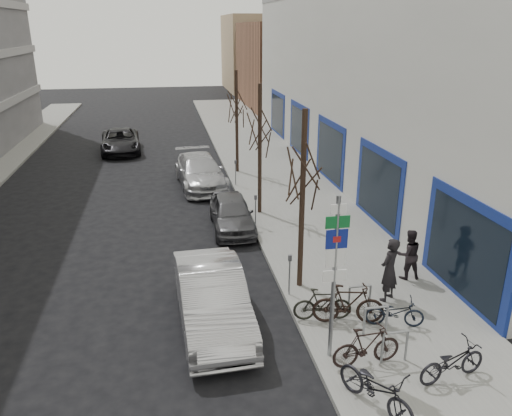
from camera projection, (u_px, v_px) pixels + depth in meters
name	position (u px, v px, depth m)	size (l,w,h in m)	color
ground	(230.00, 372.00, 11.62)	(120.00, 120.00, 0.00)	black
sidewalk_east	(303.00, 211.00, 21.60)	(5.00, 70.00, 0.15)	slate
commercial_building	(495.00, 76.00, 27.59)	(20.00, 32.00, 10.00)	#B7B7B2
brick_building_far	(306.00, 65.00, 49.44)	(12.00, 14.00, 8.00)	brown
tan_building_far	(278.00, 53.00, 63.22)	(13.00, 12.00, 9.00)	#937A5B
highway_sign_pole	(335.00, 269.00, 11.18)	(0.55, 0.10, 4.20)	gray
bike_rack	(376.00, 318.00, 12.60)	(0.66, 2.26, 0.83)	gray
tree_near	(304.00, 159.00, 13.90)	(1.80, 1.80, 5.50)	black
tree_mid	(260.00, 119.00, 19.91)	(1.80, 1.80, 5.50)	black
tree_far	(236.00, 98.00, 25.91)	(1.80, 1.80, 5.50)	black
meter_front	(290.00, 271.00, 14.45)	(0.10, 0.08, 1.27)	gray
meter_mid	(256.00, 207.00, 19.53)	(0.10, 0.08, 1.27)	gray
meter_back	(236.00, 170.00, 24.62)	(0.10, 0.08, 1.27)	gray
bike_near_left	(376.00, 384.00, 10.12)	(0.58, 1.93, 1.18)	black
bike_near_right	(367.00, 346.00, 11.47)	(0.50, 1.69, 1.03)	black
bike_mid_curb	(395.00, 310.00, 13.02)	(0.46, 1.52, 0.93)	black
bike_mid_inner	(322.00, 304.00, 13.28)	(0.47, 1.59, 0.96)	black
bike_far_curb	(453.00, 359.00, 11.00)	(0.52, 1.73, 1.06)	black
bike_far_inner	(348.00, 304.00, 13.09)	(0.57, 1.91, 1.16)	black
parked_car_front	(212.00, 298.00, 13.23)	(1.70, 4.88, 1.61)	#B7B7BD
parked_car_mid	(232.00, 213.00, 19.64)	(1.59, 3.94, 1.34)	#4D4D52
parked_car_back	(200.00, 171.00, 24.92)	(2.16, 5.31, 1.54)	#B2B2B7
lane_car	(120.00, 141.00, 31.85)	(2.37, 5.14, 1.43)	black
pedestrian_near	(389.00, 270.00, 14.12)	(0.69, 0.45, 1.90)	black
pedestrian_far	(409.00, 254.00, 15.40)	(0.60, 0.41, 1.64)	black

